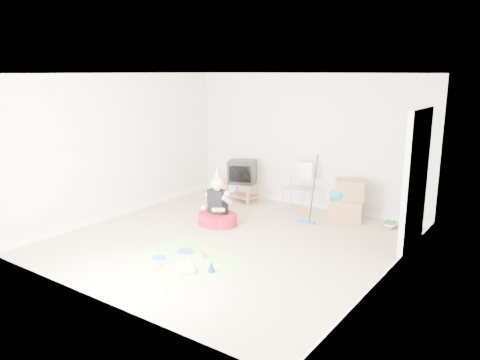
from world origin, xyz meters
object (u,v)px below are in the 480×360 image
Objects in this scene: folding_chair at (297,188)px; birthday_cake at (186,269)px; tv_stand at (242,190)px; cardboard_boxes at (347,201)px; seated_woman at (218,212)px; crt_tv at (242,172)px.

birthday_cake is (0.07, -3.24, -0.45)m from folding_chair.
tv_stand reaches higher than birthday_cake.
cardboard_boxes is 0.72× the size of seated_woman.
seated_woman is at bearing -138.40° from cardboard_boxes.
folding_chair reaches higher than crt_tv.
crt_tv is at bearing 180.00° from tv_stand.
crt_tv is at bearing -178.76° from cardboard_boxes.
tv_stand is 2.27m from cardboard_boxes.
tv_stand is at bearing -22.31° from crt_tv.
seated_woman is at bearing -93.10° from crt_tv.
folding_chair is 3.27m from birthday_cake.
folding_chair reaches higher than birthday_cake.
folding_chair is 0.96m from cardboard_boxes.
seated_woman is (-0.80, -1.42, -0.26)m from folding_chair.
tv_stand is at bearing -178.76° from cardboard_boxes.
birthday_cake is at bearing -104.53° from cardboard_boxes.
crt_tv is at bearing 109.21° from seated_woman.
crt_tv is 2.28m from cardboard_boxes.
birthday_cake is (-0.87, -3.37, -0.32)m from cardboard_boxes.
seated_woman is at bearing -70.79° from tv_stand.
cardboard_boxes is (2.27, 0.05, 0.12)m from tv_stand.
seated_woman reaches higher than crt_tv.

